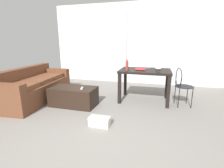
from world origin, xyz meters
TOP-DOWN VIEW (x-y plane):
  - ground_plane at (0.00, 1.47)m, footprint 8.96×8.96m
  - wall_back at (0.00, 3.73)m, footprint 5.71×0.10m
  - curtains at (0.00, 3.65)m, footprint 3.90×0.03m
  - couch at (-2.07, 1.24)m, footprint 1.02×2.12m
  - coffee_table at (-0.95, 1.15)m, footprint 1.00×0.54m
  - craft_table at (0.54, 1.88)m, footprint 1.16×0.80m
  - wire_chair at (1.34, 1.75)m, footprint 0.39×0.42m
  - bottle_near at (0.14, 1.67)m, footprint 0.06×0.06m
  - bottle_far at (0.08, 2.03)m, footprint 0.06×0.06m
  - bowl at (0.83, 1.95)m, footprint 0.14×0.14m
  - book_stack at (0.43, 1.86)m, footprint 0.24×0.28m
  - tv_remote_on_table at (0.83, 1.64)m, footprint 0.09×0.18m
  - scissors at (0.58, 2.14)m, footprint 0.12×0.06m
  - tv_remote_primary at (-0.72, 1.10)m, footprint 0.09×0.17m
  - shoebox at (-0.08, 0.40)m, footprint 0.36×0.19m

SIDE VIEW (x-z plane):
  - ground_plane at x=0.00m, z-range 0.00..0.00m
  - shoebox at x=-0.08m, z-range 0.00..0.16m
  - coffee_table at x=-0.95m, z-range 0.00..0.41m
  - couch at x=-2.07m, z-range -0.08..0.70m
  - tv_remote_primary at x=-0.72m, z-range 0.41..0.44m
  - wire_chair at x=1.34m, z-range 0.10..0.95m
  - craft_table at x=0.54m, z-range 0.27..1.02m
  - scissors at x=0.58m, z-range 0.76..0.76m
  - tv_remote_on_table at x=0.83m, z-range 0.76..0.78m
  - book_stack at x=0.43m, z-range 0.76..0.78m
  - bowl at x=0.83m, z-range 0.76..0.83m
  - bottle_far at x=0.08m, z-range 0.74..0.94m
  - bottle_near at x=0.14m, z-range 0.74..1.00m
  - curtains at x=0.00m, z-range 0.00..2.34m
  - wall_back at x=0.00m, z-range 0.00..2.67m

